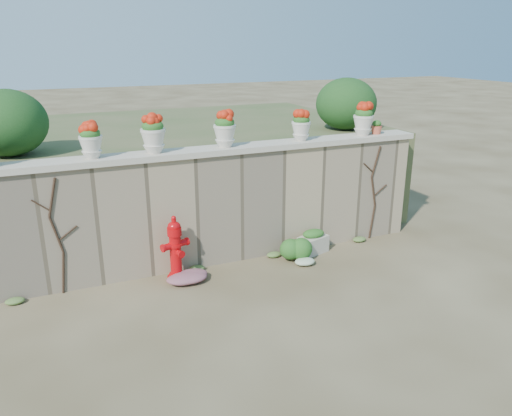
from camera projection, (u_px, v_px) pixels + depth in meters
name	position (u px, v px, depth m)	size (l,w,h in m)	color
ground	(257.00, 305.00, 7.63)	(80.00, 80.00, 0.00)	#4A3D25
stone_wall	(217.00, 208.00, 8.88)	(8.00, 0.40, 2.00)	gray
wall_cap	(215.00, 151.00, 8.55)	(8.10, 0.52, 0.10)	beige
raised_fill	(172.00, 168.00, 11.66)	(9.00, 6.00, 2.00)	#384C23
back_shrub_left	(7.00, 123.00, 8.23)	(1.30, 1.30, 1.10)	#143814
back_shrub_right	(346.00, 104.00, 10.71)	(1.30, 1.30, 1.10)	#143814
vine_left	(57.00, 235.00, 7.69)	(0.60, 0.04, 1.91)	black
vine_right	(374.00, 192.00, 9.91)	(0.60, 0.04, 1.91)	black
fire_hydrant	(175.00, 248.00, 8.29)	(0.49, 0.35, 1.12)	#BF070B
planter_box	(313.00, 242.00, 9.46)	(0.63, 0.48, 0.47)	beige
green_shrub	(295.00, 248.00, 9.08)	(0.55, 0.49, 0.52)	#1E5119
magenta_clump	(186.00, 277.00, 8.30)	(0.80, 0.53, 0.21)	#B02377
white_flowers	(304.00, 261.00, 8.97)	(0.45, 0.36, 0.16)	white
urn_pot_1	(91.00, 141.00, 7.68)	(0.36, 0.36, 0.56)	beige
urn_pot_2	(153.00, 134.00, 8.04)	(0.40, 0.40, 0.63)	beige
urn_pot_3	(225.00, 129.00, 8.50)	(0.39, 0.39, 0.61)	beige
urn_pot_4	(301.00, 126.00, 9.07)	(0.35, 0.35, 0.55)	beige
urn_pot_5	(363.00, 119.00, 9.57)	(0.39, 0.39, 0.61)	beige
terracotta_pot	(377.00, 128.00, 9.75)	(0.22, 0.22, 0.26)	#C7573C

